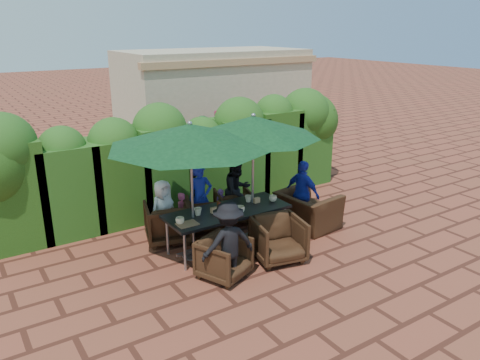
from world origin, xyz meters
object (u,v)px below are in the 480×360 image
dining_table (227,214)px  umbrella_left (190,136)px  chair_far_left (168,220)px  chair_end_right (308,204)px  chair_far_mid (205,212)px  umbrella_right (253,127)px  chair_near_right (278,237)px  chair_near_left (224,256)px  chair_far_right (233,204)px

dining_table → umbrella_left: size_ratio=0.82×
chair_far_left → chair_end_right: chair_end_right is taller
chair_far_mid → chair_end_right: size_ratio=0.64×
umbrella_right → chair_near_right: (-0.10, -0.96, -1.79)m
chair_end_right → chair_far_mid: bearing=52.5°
chair_near_left → chair_near_right: (1.12, 0.01, 0.05)m
umbrella_right → chair_far_mid: bearing=120.4°
chair_end_right → umbrella_right: bearing=76.2°
umbrella_left → chair_far_left: (-0.13, 0.83, -1.79)m
chair_far_mid → chair_far_right: bearing=-155.5°
umbrella_right → dining_table: bearing=-173.3°
umbrella_right → chair_far_right: umbrella_right is taller
chair_far_right → chair_near_left: 2.37m
umbrella_right → chair_near_right: size_ratio=2.90×
umbrella_right → chair_near_right: bearing=-96.2°
chair_end_right → umbrella_left: bearing=80.4°
chair_far_left → umbrella_right: bearing=166.3°
dining_table → chair_far_mid: bearing=85.9°
chair_far_right → chair_near_right: size_ratio=0.87×
chair_far_mid → chair_near_left: (-0.68, -1.88, 0.02)m
chair_near_left → chair_far_left: bearing=72.6°
umbrella_left → chair_far_right: (1.46, 0.98, -1.85)m
chair_near_right → chair_end_right: (1.36, 0.79, 0.07)m
dining_table → chair_far_left: size_ratio=2.74×
umbrella_left → chair_far_mid: umbrella_left is taller
umbrella_right → chair_far_left: size_ratio=2.93×
umbrella_left → chair_near_right: (1.18, -0.94, -1.79)m
dining_table → chair_far_left: chair_far_left is taller
umbrella_left → umbrella_right: bearing=0.9°
chair_far_left → chair_far_right: size_ratio=1.14×
chair_far_mid → dining_table: bearing=107.0°
chair_far_right → chair_end_right: bearing=150.7°
chair_near_right → umbrella_right: bearing=96.4°
umbrella_left → chair_far_mid: (0.75, 0.94, -1.86)m
chair_near_right → chair_near_left: bearing=-167.1°
chair_far_mid → chair_far_right: (0.71, 0.04, 0.01)m
umbrella_right → chair_far_mid: umbrella_right is taller
chair_near_right → umbrella_left: bearing=154.3°
chair_far_right → chair_near_right: 1.94m
chair_far_right → chair_end_right: chair_end_right is taller
chair_far_left → chair_near_right: bearing=142.6°
chair_far_right → chair_end_right: (1.09, -1.12, 0.12)m
umbrella_right → chair_end_right: 2.14m
dining_table → chair_far_right: dining_table is taller
chair_far_right → chair_end_right: 1.57m
umbrella_left → chair_far_left: 1.98m
dining_table → chair_far_right: (0.78, 1.03, -0.31)m
chair_far_right → chair_near_left: bearing=70.8°
chair_near_left → chair_end_right: chair_end_right is taller
umbrella_right → chair_far_left: (-1.41, 0.81, -1.79)m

